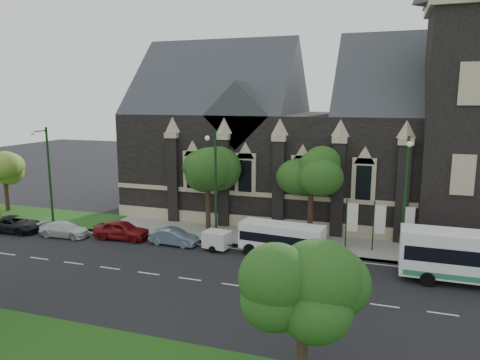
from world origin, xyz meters
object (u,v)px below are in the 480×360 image
at_px(street_lamp_mid, 215,181).
at_px(box_trailer, 217,239).
at_px(banner_flag_center, 378,222).
at_px(car_far_black, 14,224).
at_px(banner_flag_left, 350,220).
at_px(car_far_white, 64,229).
at_px(tree_walk_left, 211,166).
at_px(shuttle_bus, 282,237).
at_px(tree_walk_far, 7,167).
at_px(banner_flag_right, 406,225).
at_px(street_lamp_near, 405,193).
at_px(tree_park_east, 309,288).
at_px(sedan, 174,237).
at_px(car_far_red, 122,230).
at_px(street_lamp_far, 48,171).
at_px(tree_walk_right, 315,170).

height_order(street_lamp_mid, box_trailer, street_lamp_mid).
relative_size(banner_flag_center, car_far_black, 0.81).
bearing_deg(banner_flag_left, car_far_white, -170.00).
relative_size(tree_walk_left, shuttle_bus, 1.21).
bearing_deg(street_lamp_mid, shuttle_bus, -9.01).
xyz_separation_m(tree_walk_far, banner_flag_right, (38.11, -1.18, -2.24)).
distance_m(banner_flag_left, banner_flag_center, 2.00).
bearing_deg(street_lamp_near, banner_flag_right, 81.44).
xyz_separation_m(tree_park_east, box_trailer, (-9.52, 15.13, -3.78)).
xyz_separation_m(banner_flag_right, sedan, (-17.34, -3.11, -1.74)).
bearing_deg(tree_park_east, car_far_black, 153.44).
distance_m(street_lamp_near, banner_flag_left, 4.99).
xyz_separation_m(tree_walk_left, car_far_red, (-6.03, -4.84, -4.95)).
bearing_deg(car_far_black, box_trailer, -90.58).
bearing_deg(shuttle_bus, street_lamp_far, -177.15).
xyz_separation_m(street_lamp_near, shuttle_bus, (-8.35, -0.90, -3.72)).
distance_m(banner_flag_center, car_far_black, 30.53).
bearing_deg(banner_flag_left, car_far_black, -171.34).
distance_m(banner_flag_center, shuttle_bus, 7.27).
bearing_deg(banner_flag_center, shuttle_bus, -157.10).
distance_m(tree_walk_far, car_far_red, 17.00).
bearing_deg(tree_park_east, tree_walk_far, 150.16).
height_order(tree_walk_far, shuttle_bus, tree_walk_far).
height_order(banner_flag_right, car_far_white, banner_flag_right).
bearing_deg(banner_flag_right, banner_flag_center, 180.00).
distance_m(tree_walk_left, car_far_black, 17.90).
xyz_separation_m(banner_flag_right, car_far_white, (-27.07, -4.07, -1.76)).
xyz_separation_m(tree_walk_left, banner_flag_left, (12.08, -1.70, -3.35)).
bearing_deg(car_far_white, tree_walk_right, -77.34).
relative_size(banner_flag_center, sedan, 1.02).
relative_size(street_lamp_near, street_lamp_far, 1.00).
height_order(street_lamp_near, shuttle_bus, street_lamp_near).
bearing_deg(car_far_white, car_far_red, -82.87).
xyz_separation_m(banner_flag_left, box_trailer, (-9.64, -3.20, -1.54)).
relative_size(tree_walk_far, box_trailer, 2.21).
relative_size(banner_flag_right, sedan, 1.02).
bearing_deg(tree_walk_far, banner_flag_right, -1.77).
bearing_deg(shuttle_bus, tree_walk_right, 76.15).
xyz_separation_m(banner_flag_left, banner_flag_right, (4.00, 0.00, 0.00)).
distance_m(car_far_red, car_far_white, 5.04).
distance_m(street_lamp_near, car_far_black, 32.29).
height_order(tree_walk_left, street_lamp_far, street_lamp_far).
height_order(tree_walk_far, car_far_red, tree_walk_far).
height_order(shuttle_bus, car_far_white, shuttle_bus).
height_order(tree_walk_left, banner_flag_left, tree_walk_left).
xyz_separation_m(car_far_white, car_far_black, (-5.11, -0.22, 0.06)).
distance_m(banner_flag_center, banner_flag_right, 2.00).
bearing_deg(banner_flag_left, sedan, -166.88).
distance_m(banner_flag_left, car_far_red, 18.46).
bearing_deg(car_far_red, street_lamp_near, -90.46).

